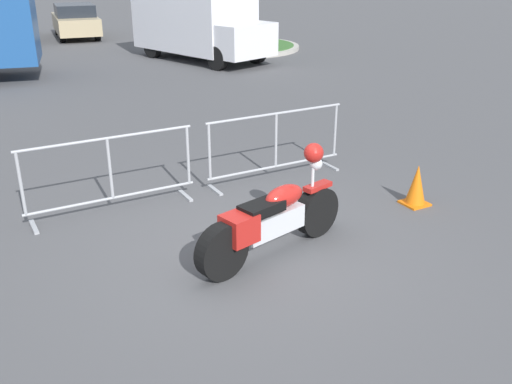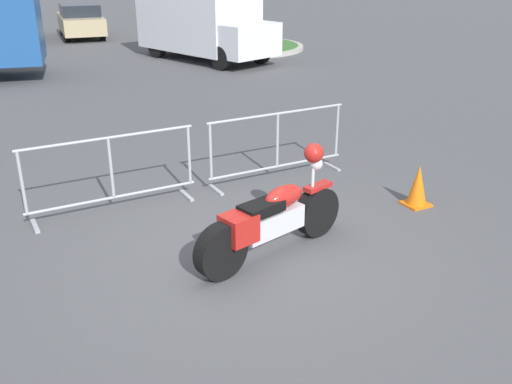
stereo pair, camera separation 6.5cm
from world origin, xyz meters
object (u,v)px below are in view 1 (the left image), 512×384
object	(u,v)px
crowd_barrier_far	(276,145)
crowd_barrier_near	(110,174)
traffic_cone	(417,185)
delivery_van	(198,21)
parked_car_tan	(75,21)
motorcycle	(273,218)

from	to	relation	value
crowd_barrier_far	crowd_barrier_near	bearing A→B (deg)	180.00
crowd_barrier_near	traffic_cone	world-z (taller)	crowd_barrier_near
crowd_barrier_far	delivery_van	size ratio (longest dim) A/B	0.44
delivery_van	parked_car_tan	world-z (taller)	delivery_van
crowd_barrier_far	parked_car_tan	distance (m)	18.25
traffic_cone	parked_car_tan	bearing A→B (deg)	90.45
crowd_barrier_near	delivery_van	bearing A→B (deg)	60.79
crowd_barrier_far	traffic_cone	size ratio (longest dim) A/B	4.00
crowd_barrier_far	traffic_cone	xyz separation A→B (m)	(1.21, -1.83, -0.27)
crowd_barrier_near	delivery_van	size ratio (longest dim) A/B	0.44
motorcycle	crowd_barrier_far	distance (m)	2.47
crowd_barrier_near	crowd_barrier_far	size ratio (longest dim) A/B	1.00
motorcycle	delivery_van	xyz separation A→B (m)	(4.68, 12.78, 0.77)
traffic_cone	delivery_van	bearing A→B (deg)	80.15
crowd_barrier_near	crowd_barrier_far	distance (m)	2.59
crowd_barrier_far	traffic_cone	world-z (taller)	crowd_barrier_far
delivery_van	crowd_barrier_near	bearing A→B (deg)	-46.06
delivery_van	traffic_cone	distance (m)	12.73
motorcycle	traffic_cone	xyz separation A→B (m)	(2.50, 0.27, -0.18)
delivery_van	traffic_cone	world-z (taller)	delivery_van
motorcycle	crowd_barrier_far	bearing A→B (deg)	44.49
motorcycle	crowd_barrier_near	distance (m)	2.47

